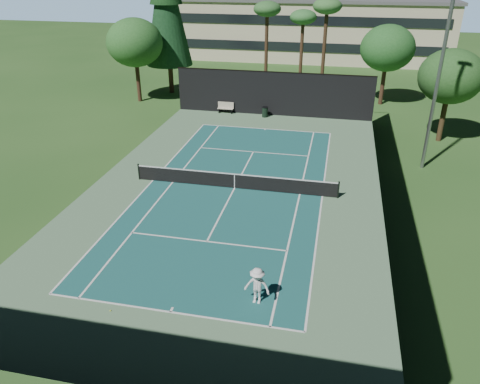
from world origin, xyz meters
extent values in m
plane|color=#2A551F|center=(0.00, 0.00, 0.00)|extent=(160.00, 160.00, 0.00)
cube|color=#5A815C|center=(0.00, 0.00, 0.01)|extent=(18.00, 32.00, 0.01)
cube|color=#1B5957|center=(0.00, 0.00, 0.01)|extent=(10.97, 23.77, 0.01)
cube|color=white|center=(0.00, -11.88, 0.02)|extent=(10.97, 0.10, 0.01)
cube|color=white|center=(0.00, 11.88, 0.02)|extent=(10.97, 0.10, 0.01)
cube|color=white|center=(0.00, -6.40, 0.02)|extent=(8.23, 0.10, 0.01)
cube|color=white|center=(0.00, 6.40, 0.02)|extent=(8.23, 0.10, 0.01)
cube|color=white|center=(-5.49, 0.00, 0.02)|extent=(0.10, 23.77, 0.01)
cube|color=white|center=(5.49, 0.00, 0.02)|extent=(0.10, 23.77, 0.01)
cube|color=white|center=(-4.12, 0.00, 0.02)|extent=(0.10, 23.77, 0.01)
cube|color=white|center=(4.12, 0.00, 0.02)|extent=(0.10, 23.77, 0.01)
cube|color=white|center=(0.00, 0.00, 0.02)|extent=(0.10, 12.80, 0.01)
cube|color=white|center=(0.00, -11.73, 0.02)|extent=(0.10, 0.30, 0.01)
cube|color=white|center=(0.00, 11.73, 0.02)|extent=(0.10, 0.30, 0.01)
cylinder|color=black|center=(-6.40, 0.00, 0.55)|extent=(0.10, 0.10, 1.10)
cylinder|color=black|center=(6.40, 0.00, 0.55)|extent=(0.10, 0.10, 1.10)
cube|color=black|center=(0.00, 0.00, 0.50)|extent=(12.80, 0.02, 0.92)
cube|color=white|center=(0.00, 0.00, 0.98)|extent=(12.80, 0.04, 0.07)
cube|color=white|center=(0.00, 0.00, 0.50)|extent=(0.05, 0.03, 0.92)
cube|color=black|center=(0.00, 16.00, 2.00)|extent=(18.00, 0.04, 4.00)
cube|color=black|center=(0.00, -16.00, 2.00)|extent=(18.00, 0.04, 4.00)
cube|color=black|center=(9.00, 0.00, 2.00)|extent=(0.04, 32.00, 4.00)
cube|color=black|center=(-9.00, 0.00, 2.00)|extent=(0.04, 32.00, 4.00)
cube|color=black|center=(0.00, 16.00, 4.00)|extent=(18.00, 0.06, 0.06)
imported|color=white|center=(3.34, -10.52, 0.85)|extent=(1.16, 0.75, 1.70)
sphere|color=yellow|center=(-2.42, -12.34, 0.03)|extent=(0.07, 0.07, 0.07)
sphere|color=gold|center=(-4.00, 1.02, 0.04)|extent=(0.07, 0.07, 0.07)
sphere|color=#B4D330|center=(0.60, 1.35, 0.03)|extent=(0.06, 0.06, 0.06)
sphere|color=#E6F637|center=(-5.54, 5.95, 0.03)|extent=(0.06, 0.06, 0.06)
cube|color=beige|center=(-4.43, 15.68, 0.45)|extent=(1.50, 0.45, 0.05)
cube|color=beige|center=(-4.43, 15.88, 0.75)|extent=(1.50, 0.06, 0.55)
cube|color=black|center=(-5.03, 15.68, 0.21)|extent=(0.06, 0.40, 0.42)
cube|color=black|center=(-3.83, 15.68, 0.21)|extent=(0.06, 0.40, 0.42)
cylinder|color=black|center=(-0.59, 15.26, 0.45)|extent=(0.52, 0.52, 0.90)
cylinder|color=black|center=(-0.59, 15.26, 0.92)|extent=(0.56, 0.56, 0.05)
cylinder|color=#442C1D|center=(-12.00, 22.00, 1.80)|extent=(0.50, 0.50, 3.60)
cone|color=#13361A|center=(-12.00, 22.00, 9.00)|extent=(4.80, 4.80, 12.00)
cylinder|color=#452E1D|center=(-2.00, 24.00, 4.28)|extent=(0.36, 0.36, 8.55)
ellipsoid|color=#2E612B|center=(-2.00, 24.00, 8.55)|extent=(2.80, 2.80, 1.54)
cylinder|color=#482F1E|center=(1.50, 26.00, 3.83)|extent=(0.36, 0.36, 7.65)
ellipsoid|color=#2F6930|center=(1.50, 26.00, 7.65)|extent=(2.80, 2.80, 1.54)
cylinder|color=#452E1D|center=(4.00, 23.00, 4.50)|extent=(0.36, 0.36, 9.00)
ellipsoid|color=#34692F|center=(4.00, 23.00, 9.00)|extent=(2.80, 2.80, 1.54)
cylinder|color=#472D1E|center=(10.00, 22.00, 1.76)|extent=(0.40, 0.40, 3.52)
ellipsoid|color=#225923|center=(10.00, 22.00, 5.44)|extent=(5.12, 5.12, 4.35)
cylinder|color=#49351F|center=(14.00, 12.00, 1.65)|extent=(0.40, 0.40, 3.30)
ellipsoid|color=#255220|center=(14.00, 12.00, 5.10)|extent=(4.80, 4.80, 4.08)
cylinder|color=#4A2E1F|center=(-14.00, 18.00, 1.87)|extent=(0.40, 0.40, 3.74)
ellipsoid|color=#296226|center=(-14.00, 18.00, 5.78)|extent=(5.44, 5.44, 4.62)
cube|color=beige|center=(0.00, 46.00, 4.00)|extent=(40.00, 12.00, 8.00)
cube|color=black|center=(0.00, 39.95, 2.40)|extent=(38.00, 0.15, 1.20)
cube|color=black|center=(0.00, 39.95, 5.80)|extent=(38.00, 0.15, 1.20)
cylinder|color=gray|center=(12.00, 6.00, 6.00)|extent=(0.24, 0.24, 12.00)
camera|label=1|loc=(5.93, -25.87, 12.89)|focal=35.00mm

